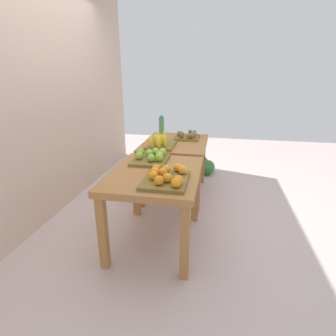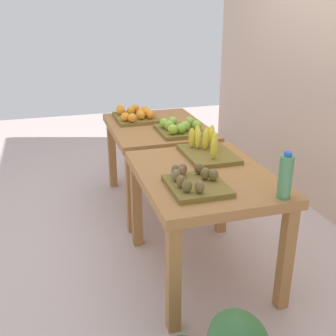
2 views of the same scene
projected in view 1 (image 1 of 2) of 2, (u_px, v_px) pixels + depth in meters
name	position (u px, v px, depth m)	size (l,w,h in m)	color
ground_plane	(167.00, 212.00, 3.18)	(8.00, 8.00, 0.00)	beige
back_wall	(46.00, 80.00, 2.90)	(4.40, 0.12, 3.00)	#CEAE97
display_table_left	(155.00, 182.00, 2.44)	(1.04, 0.80, 0.73)	#A66E3B
display_table_right	(175.00, 150.00, 3.48)	(1.04, 0.80, 0.73)	#A66E3B
orange_bin	(166.00, 177.00, 2.17)	(0.46, 0.36, 0.11)	brown
apple_bin	(151.00, 157.00, 2.67)	(0.40, 0.34, 0.11)	brown
banana_crate	(160.00, 143.00, 3.18)	(0.44, 0.32, 0.17)	brown
kiwi_bin	(188.00, 136.00, 3.59)	(0.36, 0.32, 0.10)	brown
water_bottle	(162.00, 125.00, 3.87)	(0.07, 0.07, 0.26)	#4C8C59
watermelon_pile	(198.00, 160.00, 4.44)	(0.56, 0.63, 0.53)	#32712D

